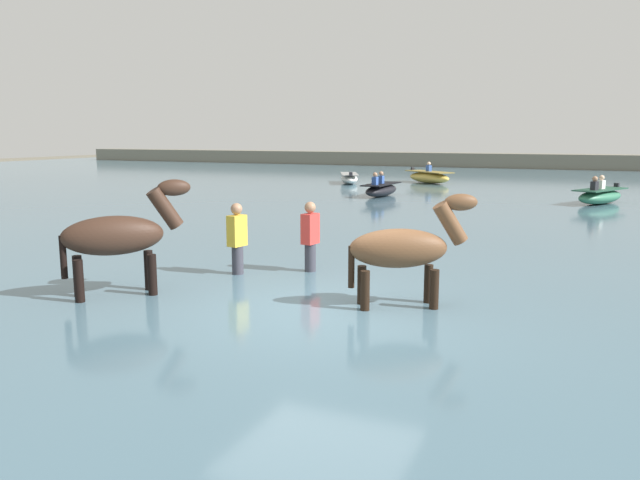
% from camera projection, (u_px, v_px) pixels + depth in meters
% --- Properties ---
extents(ground_plane, '(120.00, 120.00, 0.00)m').
position_uv_depth(ground_plane, '(322.00, 337.00, 8.67)').
color(ground_plane, '#666051').
extents(water_surface, '(90.00, 90.00, 0.38)m').
position_uv_depth(water_surface, '(460.00, 227.00, 17.68)').
color(water_surface, '#476675').
rests_on(water_surface, ground).
extents(horse_lead_dark_bay, '(1.58, 1.65, 2.12)m').
position_uv_depth(horse_lead_dark_bay, '(119.00, 239.00, 9.29)').
color(horse_lead_dark_bay, '#382319').
rests_on(horse_lead_dark_bay, ground).
extents(horse_trailing_bay, '(1.75, 1.13, 1.98)m').
position_uv_depth(horse_trailing_bay, '(404.00, 252.00, 8.69)').
color(horse_trailing_bay, brown).
rests_on(horse_trailing_bay, ground).
extents(boat_near_port, '(1.93, 2.75, 1.01)m').
position_uv_depth(boat_near_port, '(600.00, 196.00, 21.76)').
color(boat_near_port, '#337556').
rests_on(boat_near_port, water_surface).
extents(boat_mid_outer, '(2.88, 2.60, 1.07)m').
position_uv_depth(boat_mid_outer, '(429.00, 177.00, 31.06)').
color(boat_mid_outer, gold).
rests_on(boat_mid_outer, water_surface).
extents(boat_distant_east, '(1.85, 2.80, 0.63)m').
position_uv_depth(boat_distant_east, '(349.00, 178.00, 30.85)').
color(boat_distant_east, silver).
rests_on(boat_distant_east, water_surface).
extents(boat_near_starboard, '(0.98, 2.63, 0.98)m').
position_uv_depth(boat_near_starboard, '(381.00, 189.00, 24.45)').
color(boat_near_starboard, black).
rests_on(boat_near_starboard, water_surface).
extents(person_onlooker_right, '(0.26, 0.35, 1.63)m').
position_uv_depth(person_onlooker_right, '(237.00, 247.00, 10.78)').
color(person_onlooker_right, '#383842').
rests_on(person_onlooker_right, ground).
extents(person_wading_close, '(0.25, 0.35, 1.63)m').
position_uv_depth(person_wading_close, '(310.00, 244.00, 11.00)').
color(person_wading_close, '#383842').
rests_on(person_wading_close, ground).
extents(far_shoreline, '(80.00, 2.40, 1.42)m').
position_uv_depth(far_shoreline, '(541.00, 164.00, 44.41)').
color(far_shoreline, '#706B5B').
rests_on(far_shoreline, ground).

